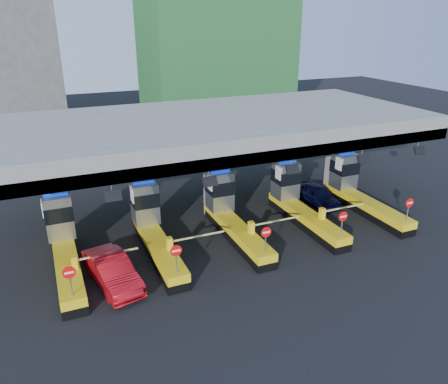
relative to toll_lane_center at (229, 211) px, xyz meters
name	(u,v)px	position (x,y,z in m)	size (l,w,h in m)	color
ground	(231,233)	(0.00, -0.28, -1.40)	(120.00, 120.00, 0.00)	black
toll_canopy	(213,129)	(0.00, 2.59, 4.74)	(28.00, 12.09, 7.00)	slate
toll_lane_far_left	(63,241)	(-10.00, 0.00, 0.00)	(4.43, 8.00, 4.16)	black
toll_lane_left	(152,225)	(-5.00, 0.00, 0.00)	(4.43, 8.00, 4.16)	black
toll_lane_center	(229,211)	(0.00, 0.00, 0.00)	(4.43, 8.00, 4.16)	black
toll_lane_right	(296,199)	(5.00, 0.00, 0.00)	(4.43, 8.00, 4.16)	black
toll_lane_far_right	(356,189)	(10.00, 0.00, 0.00)	(4.43, 8.00, 4.16)	black
bg_building_scaffold	(215,7)	(12.00, 31.72, 12.60)	(18.00, 12.00, 28.00)	#1E5926
van	(318,195)	(7.80, 1.51, -0.67)	(1.71, 4.26, 1.45)	black
red_car	(112,271)	(-7.93, -3.16, -0.61)	(1.67, 4.80, 1.58)	#B00D14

